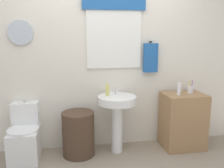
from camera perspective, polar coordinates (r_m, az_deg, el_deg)
The scene contains 9 objects.
back_wall at distance 3.35m, azimuth -2.33°, elevation 6.98°, with size 4.40×0.18×2.60m.
toilet at distance 3.36m, azimuth -19.89°, elevation -11.79°, with size 0.38×0.51×0.73m.
laundry_hamper at distance 3.27m, azimuth -7.96°, elevation -11.59°, with size 0.42×0.42×0.59m, color #4C3828.
pedestal_sink at distance 3.22m, azimuth 1.19°, elevation -6.28°, with size 0.51×0.51×0.78m.
faucet at distance 3.27m, azimuth 0.81°, elevation -1.55°, with size 0.03×0.03×0.10m, color silver.
wooden_cabinet at distance 3.57m, azimuth 16.38°, elevation -8.30°, with size 0.56×0.44×0.77m, color #9E754C.
soap_bottle at distance 3.17m, azimuth -1.09°, elevation -1.41°, with size 0.05×0.05×0.16m, color #DBD166.
lotion_bottle at distance 3.37m, azimuth 15.61°, elevation -1.12°, with size 0.05×0.05×0.17m, color white.
toothbrush_cup at distance 3.52m, azimuth 18.07°, elevation -1.26°, with size 0.08×0.08×0.19m.
Camera 1 is at (-0.43, -2.16, 1.56)m, focal length 38.62 mm.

